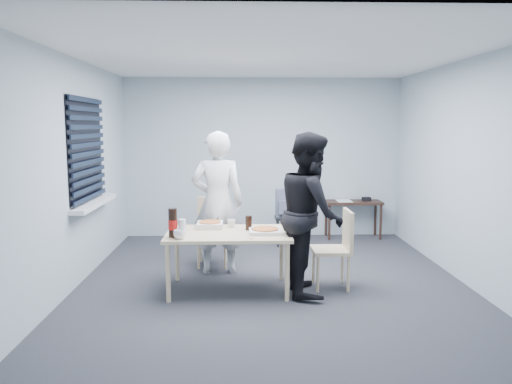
{
  "coord_description": "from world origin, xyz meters",
  "views": [
    {
      "loc": [
        -0.36,
        -5.72,
        1.84
      ],
      "look_at": [
        -0.18,
        0.1,
        1.06
      ],
      "focal_mm": 35.0,
      "sensor_mm": 36.0,
      "label": 1
    }
  ],
  "objects_px": {
    "side_table": "(353,206)",
    "soda_bottle": "(173,223)",
    "person_black": "(310,213)",
    "mug_b": "(231,223)",
    "dining_table": "(229,237)",
    "mug_a": "(179,234)",
    "backpack": "(286,203)",
    "stool": "(285,224)",
    "person_white": "(218,203)",
    "chair_far": "(213,226)",
    "chair_right": "(339,243)"
  },
  "relations": [
    {
      "from": "mug_a",
      "to": "dining_table",
      "type": "bearing_deg",
      "value": 32.69
    },
    {
      "from": "side_table",
      "to": "soda_bottle",
      "type": "xyz_separation_m",
      "value": [
        -2.56,
        -2.81,
        0.28
      ]
    },
    {
      "from": "dining_table",
      "to": "person_black",
      "type": "xyz_separation_m",
      "value": [
        0.9,
        -0.08,
        0.28
      ]
    },
    {
      "from": "dining_table",
      "to": "chair_right",
      "type": "bearing_deg",
      "value": 3.03
    },
    {
      "from": "person_black",
      "to": "soda_bottle",
      "type": "bearing_deg",
      "value": 95.89
    },
    {
      "from": "soda_bottle",
      "to": "mug_a",
      "type": "bearing_deg",
      "value": -49.17
    },
    {
      "from": "chair_far",
      "to": "soda_bottle",
      "type": "height_order",
      "value": "soda_bottle"
    },
    {
      "from": "dining_table",
      "to": "mug_a",
      "type": "xyz_separation_m",
      "value": [
        -0.5,
        -0.32,
        0.11
      ]
    },
    {
      "from": "mug_a",
      "to": "person_white",
      "type": "bearing_deg",
      "value": 70.94
    },
    {
      "from": "chair_far",
      "to": "mug_b",
      "type": "distance_m",
      "value": 0.9
    },
    {
      "from": "dining_table",
      "to": "soda_bottle",
      "type": "relative_size",
      "value": 4.44
    },
    {
      "from": "backpack",
      "to": "dining_table",
      "type": "bearing_deg",
      "value": -102.7
    },
    {
      "from": "dining_table",
      "to": "mug_a",
      "type": "height_order",
      "value": "mug_a"
    },
    {
      "from": "person_white",
      "to": "person_black",
      "type": "relative_size",
      "value": 1.0
    },
    {
      "from": "person_white",
      "to": "soda_bottle",
      "type": "distance_m",
      "value": 1.03
    },
    {
      "from": "backpack",
      "to": "stool",
      "type": "bearing_deg",
      "value": 99.05
    },
    {
      "from": "side_table",
      "to": "backpack",
      "type": "bearing_deg",
      "value": -155.89
    },
    {
      "from": "person_black",
      "to": "chair_far",
      "type": "bearing_deg",
      "value": 44.13
    },
    {
      "from": "side_table",
      "to": "stool",
      "type": "relative_size",
      "value": 2.03
    },
    {
      "from": "stool",
      "to": "backpack",
      "type": "height_order",
      "value": "backpack"
    },
    {
      "from": "person_white",
      "to": "mug_a",
      "type": "bearing_deg",
      "value": 70.94
    },
    {
      "from": "chair_far",
      "to": "stool",
      "type": "distance_m",
      "value": 1.45
    },
    {
      "from": "chair_far",
      "to": "mug_a",
      "type": "bearing_deg",
      "value": -100.54
    },
    {
      "from": "person_white",
      "to": "soda_bottle",
      "type": "xyz_separation_m",
      "value": [
        -0.43,
        -0.93,
        -0.07
      ]
    },
    {
      "from": "chair_far",
      "to": "person_white",
      "type": "bearing_deg",
      "value": -77.4
    },
    {
      "from": "side_table",
      "to": "person_white",
      "type": "bearing_deg",
      "value": -138.51
    },
    {
      "from": "chair_far",
      "to": "mug_a",
      "type": "xyz_separation_m",
      "value": [
        -0.26,
        -1.42,
        0.2
      ]
    },
    {
      "from": "chair_right",
      "to": "mug_a",
      "type": "height_order",
      "value": "chair_right"
    },
    {
      "from": "chair_right",
      "to": "soda_bottle",
      "type": "distance_m",
      "value": 1.87
    },
    {
      "from": "chair_far",
      "to": "backpack",
      "type": "height_order",
      "value": "chair_far"
    },
    {
      "from": "chair_right",
      "to": "person_black",
      "type": "relative_size",
      "value": 0.5
    },
    {
      "from": "chair_far",
      "to": "mug_b",
      "type": "bearing_deg",
      "value": -72.4
    },
    {
      "from": "person_white",
      "to": "chair_right",
      "type": "bearing_deg",
      "value": 155.62
    },
    {
      "from": "dining_table",
      "to": "stool",
      "type": "height_order",
      "value": "dining_table"
    },
    {
      "from": "chair_right",
      "to": "stool",
      "type": "xyz_separation_m",
      "value": [
        -0.42,
        2.01,
        -0.17
      ]
    },
    {
      "from": "mug_a",
      "to": "mug_b",
      "type": "distance_m",
      "value": 0.78
    },
    {
      "from": "person_black",
      "to": "mug_b",
      "type": "relative_size",
      "value": 17.7
    },
    {
      "from": "person_black",
      "to": "backpack",
      "type": "xyz_separation_m",
      "value": [
        -0.08,
        2.14,
        -0.23
      ]
    },
    {
      "from": "chair_right",
      "to": "stool",
      "type": "height_order",
      "value": "chair_right"
    },
    {
      "from": "chair_far",
      "to": "mug_a",
      "type": "relative_size",
      "value": 7.24
    },
    {
      "from": "person_black",
      "to": "side_table",
      "type": "xyz_separation_m",
      "value": [
        1.08,
        2.66,
        -0.36
      ]
    },
    {
      "from": "dining_table",
      "to": "stool",
      "type": "xyz_separation_m",
      "value": [
        0.82,
        2.07,
        -0.27
      ]
    },
    {
      "from": "chair_right",
      "to": "person_white",
      "type": "relative_size",
      "value": 0.5
    },
    {
      "from": "dining_table",
      "to": "mug_a",
      "type": "distance_m",
      "value": 0.61
    },
    {
      "from": "chair_far",
      "to": "backpack",
      "type": "relative_size",
      "value": 2.1
    },
    {
      "from": "stool",
      "to": "mug_a",
      "type": "height_order",
      "value": "mug_a"
    },
    {
      "from": "chair_far",
      "to": "side_table",
      "type": "xyz_separation_m",
      "value": [
        2.22,
        1.48,
        0.02
      ]
    },
    {
      "from": "chair_right",
      "to": "backpack",
      "type": "distance_m",
      "value": 2.04
    },
    {
      "from": "mug_b",
      "to": "chair_far",
      "type": "bearing_deg",
      "value": 107.6
    },
    {
      "from": "dining_table",
      "to": "side_table",
      "type": "distance_m",
      "value": 3.25
    }
  ]
}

